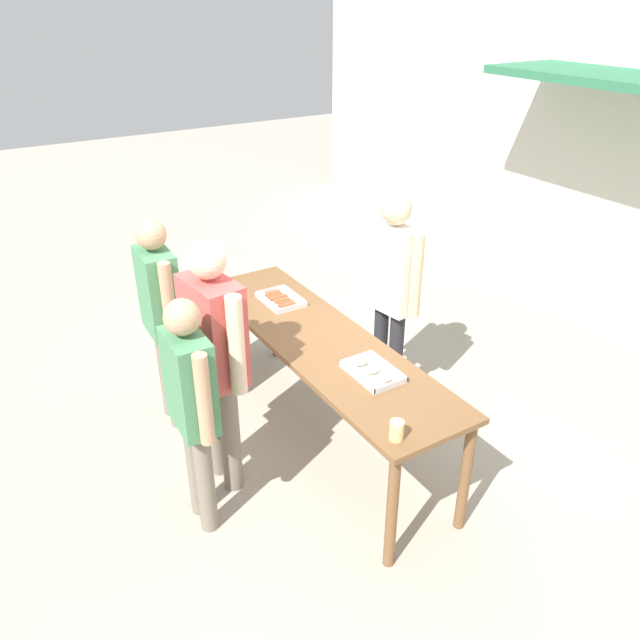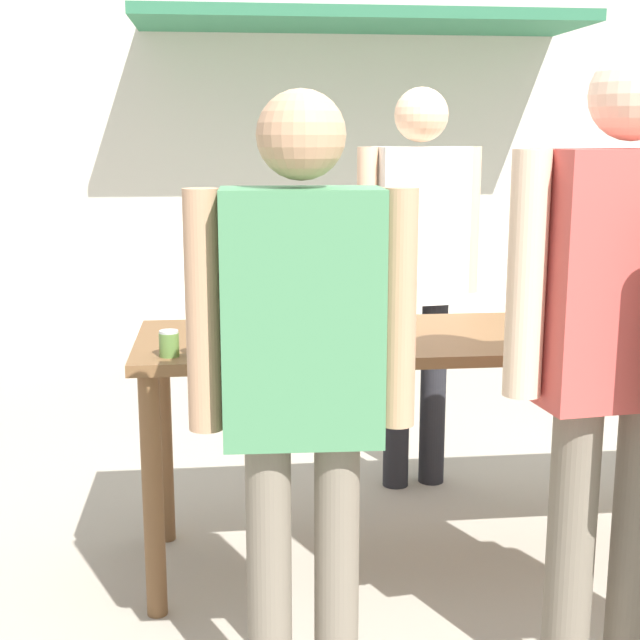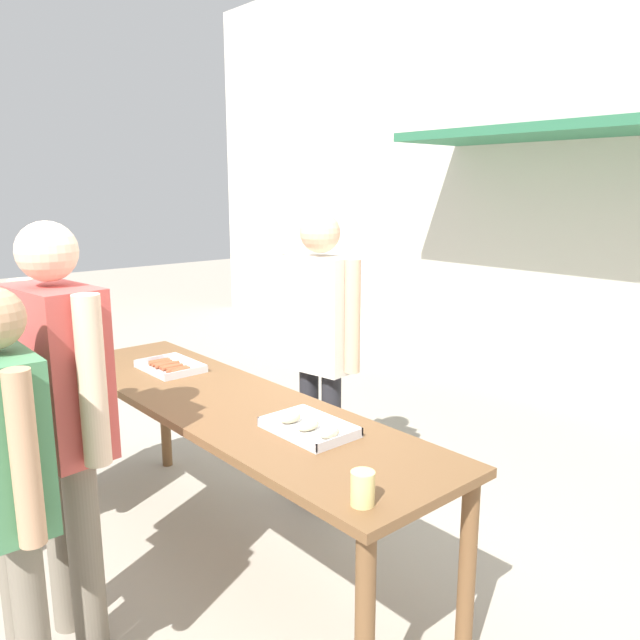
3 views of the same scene
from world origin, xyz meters
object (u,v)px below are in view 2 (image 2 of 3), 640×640
at_px(person_server_behind_table, 418,252).
at_px(person_customer_waiting_in_line, 618,327).
at_px(condiment_jar_ketchup, 198,342).
at_px(person_customer_holding_hotdog, 302,363).
at_px(condiment_jar_mustard, 169,344).
at_px(food_tray_sausages, 321,329).

distance_m(person_server_behind_table, person_customer_waiting_in_line, 1.60).
bearing_deg(condiment_jar_ketchup, person_customer_holding_hotdog, -66.74).
distance_m(condiment_jar_mustard, person_customer_waiting_in_line, 1.39).
relative_size(condiment_jar_mustard, condiment_jar_ketchup, 1.00).
bearing_deg(condiment_jar_ketchup, food_tray_sausages, 32.11).
distance_m(person_customer_holding_hotdog, person_customer_waiting_in_line, 0.88).
bearing_deg(condiment_jar_mustard, food_tray_sausages, 28.35).
xyz_separation_m(person_customer_holding_hotdog, person_customer_waiting_in_line, (0.88, 0.07, 0.06)).
relative_size(person_customer_holding_hotdog, person_customer_waiting_in_line, 0.94).
relative_size(food_tray_sausages, person_customer_waiting_in_line, 0.21).
bearing_deg(person_customer_holding_hotdog, person_server_behind_table, -109.91).
height_order(condiment_jar_ketchup, person_customer_waiting_in_line, person_customer_waiting_in_line).
distance_m(person_server_behind_table, person_customer_holding_hotdog, 1.78).
relative_size(condiment_jar_ketchup, person_customer_waiting_in_line, 0.05).
bearing_deg(condiment_jar_ketchup, condiment_jar_mustard, -173.27).
height_order(food_tray_sausages, condiment_jar_ketchup, condiment_jar_ketchup).
height_order(condiment_jar_mustard, person_server_behind_table, person_server_behind_table).
bearing_deg(person_customer_waiting_in_line, condiment_jar_ketchup, -33.52).
relative_size(food_tray_sausages, condiment_jar_ketchup, 4.47).
height_order(food_tray_sausages, person_customer_holding_hotdog, person_customer_holding_hotdog).
bearing_deg(person_customer_waiting_in_line, person_customer_holding_hotdog, -2.01).
relative_size(condiment_jar_mustard, person_customer_holding_hotdog, 0.05).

